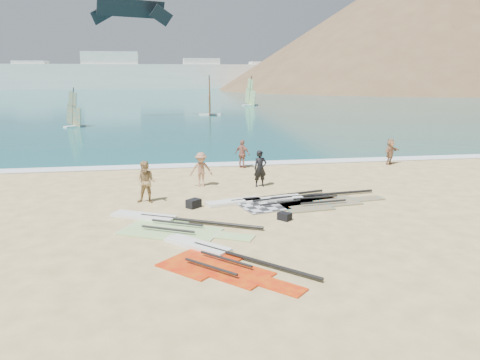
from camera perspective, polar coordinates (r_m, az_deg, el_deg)
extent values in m
plane|color=#E5CA86|center=(15.29, 6.82, -6.81)|extent=(300.00, 300.00, 0.00)
cube|color=#0C5255|center=(145.94, -8.04, 10.75)|extent=(300.00, 240.00, 0.06)
cube|color=white|center=(26.91, -0.50, 1.90)|extent=(300.00, 1.20, 0.04)
cube|color=white|center=(164.56, -15.41, 12.06)|extent=(160.00, 8.00, 8.00)
cube|color=white|center=(168.81, -24.06, 11.60)|extent=(10.00, 7.00, 9.00)
cube|color=white|center=(164.56, -15.45, 12.75)|extent=(18.00, 7.00, 12.00)
cube|color=white|center=(164.40, -4.72, 12.81)|extent=(12.00, 7.00, 10.00)
cube|color=white|center=(168.41, 4.00, 12.65)|extent=(16.00, 7.00, 9.00)
cube|color=white|center=(174.14, 10.59, 12.81)|extent=(10.00, 7.00, 11.00)
cone|color=brown|center=(169.26, 22.63, 10.18)|extent=(143.00, 143.00, 45.00)
cube|color=#28292B|center=(18.49, 2.67, -3.16)|extent=(2.11, 2.25, 0.04)
cube|color=#28292B|center=(19.19, 6.69, -2.64)|extent=(1.58, 1.52, 0.04)
cube|color=#28292B|center=(19.83, 9.73, -2.23)|extent=(1.23, 0.83, 0.04)
cylinder|color=black|center=(19.74, 4.73, -1.91)|extent=(4.21, 1.19, 0.10)
cylinder|color=black|center=(19.03, 4.00, -2.28)|extent=(1.75, 0.52, 0.08)
cylinder|color=black|center=(18.47, 4.96, -2.77)|extent=(1.75, 0.52, 0.08)
cube|color=white|center=(18.87, -0.79, -2.69)|extent=(2.34, 1.16, 0.12)
cube|color=#6FCB1C|center=(16.18, -10.43, -5.74)|extent=(2.53, 2.61, 0.04)
cube|color=#6FCB1C|center=(15.50, -5.20, -6.41)|extent=(1.85, 1.80, 0.04)
cube|color=#6FCB1C|center=(15.05, -0.63, -6.95)|extent=(1.34, 1.09, 0.04)
cylinder|color=black|center=(16.37, -4.92, -5.05)|extent=(4.12, 2.25, 0.11)
cylinder|color=black|center=(16.12, -7.66, -5.18)|extent=(1.72, 0.96, 0.08)
cylinder|color=black|center=(15.53, -8.79, -5.93)|extent=(1.72, 0.96, 0.08)
cube|color=white|center=(17.34, -11.63, -4.38)|extent=(2.43, 1.70, 0.12)
cube|color=orange|center=(18.85, 7.68, -2.96)|extent=(2.08, 2.25, 0.04)
cube|color=orange|center=(19.56, 12.07, -2.54)|extent=(1.58, 1.49, 0.04)
cube|color=orange|center=(20.22, 15.39, -2.22)|extent=(1.29, 0.76, 0.04)
cylinder|color=black|center=(20.19, 10.07, -1.74)|extent=(4.68, 0.68, 0.11)
cylinder|color=black|center=(19.42, 9.20, -2.11)|extent=(1.94, 0.32, 0.08)
cylinder|color=black|center=(18.80, 10.14, -2.64)|extent=(1.94, 0.32, 0.08)
cube|color=white|center=(19.32, 4.08, -2.36)|extent=(2.52, 0.96, 0.12)
cube|color=red|center=(13.20, -4.88, -9.92)|extent=(2.49, 2.49, 0.04)
cube|color=red|center=(12.35, 0.43, -11.54)|extent=(1.77, 1.77, 0.04)
cube|color=red|center=(11.75, 5.31, -12.93)|extent=(1.17, 1.19, 0.04)
cylinder|color=black|center=(13.09, 1.60, -9.70)|extent=(3.04, 3.13, 0.10)
cylinder|color=black|center=(12.99, -1.75, -9.60)|extent=(1.28, 1.32, 0.07)
cylinder|color=black|center=(12.53, -3.60, -10.50)|extent=(1.28, 1.32, 0.07)
cube|color=white|center=(14.28, -5.21, -7.95)|extent=(1.98, 2.02, 0.12)
cube|color=black|center=(18.34, -5.67, -2.87)|extent=(0.65, 0.63, 0.33)
cube|color=black|center=(16.82, 5.46, -4.44)|extent=(0.54, 0.56, 0.27)
imported|color=black|center=(21.52, 2.48, 1.39)|extent=(0.66, 0.47, 1.69)
imported|color=tan|center=(19.16, -11.38, -0.25)|extent=(0.97, 0.84, 1.71)
imported|color=#A17054|center=(21.62, -4.76, 1.29)|extent=(1.06, 0.64, 1.59)
imported|color=#A46658|center=(25.81, 0.30, 3.19)|extent=(0.93, 0.90, 1.56)
imported|color=#A97754|center=(28.19, 17.86, 3.32)|extent=(1.39, 1.16, 1.49)
cube|color=white|center=(48.54, -19.51, 6.20)|extent=(1.97, 1.87, 0.12)
cube|color=orange|center=(48.44, -19.60, 7.40)|extent=(1.78, 1.95, 2.30)
cube|color=orange|center=(48.34, -19.75, 9.26)|extent=(1.02, 1.12, 1.60)
cylinder|color=black|center=(48.38, -19.68, 8.43)|extent=(0.55, 0.60, 3.64)
cube|color=white|center=(58.91, -3.70, 7.97)|extent=(2.81, 1.22, 0.16)
cube|color=red|center=(58.81, -3.71, 9.26)|extent=(0.60, 3.29, 2.96)
cube|color=red|center=(58.72, -3.74, 11.24)|extent=(0.36, 1.86, 2.06)
cylinder|color=black|center=(58.75, -3.73, 10.36)|extent=(0.26, 0.94, 4.70)
cube|color=white|center=(76.80, 1.25, 9.14)|extent=(2.71, 1.69, 0.15)
cube|color=#6EB91C|center=(76.73, 1.25, 10.09)|extent=(1.26, 2.99, 2.85)
cube|color=#6EB91C|center=(76.66, 1.26, 11.55)|extent=(0.74, 1.69, 1.98)
cylinder|color=black|center=(76.68, 1.26, 10.90)|extent=(0.44, 0.88, 4.53)
cube|color=black|center=(56.49, -13.11, 19.72)|extent=(7.44, 3.75, 1.84)
cube|color=black|center=(55.43, -16.45, 18.95)|extent=(2.23, 1.68, 2.34)
cube|color=black|center=(57.55, -9.81, 19.03)|extent=(2.66, 1.18, 2.34)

